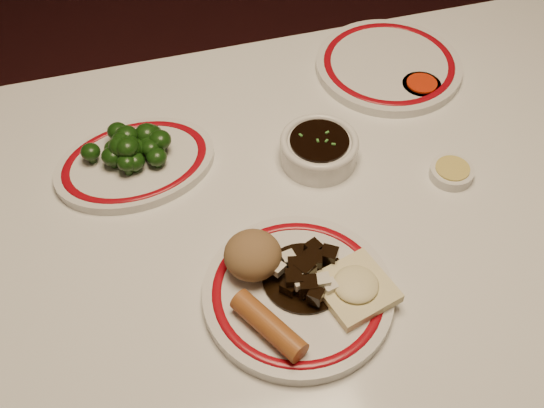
{
  "coord_description": "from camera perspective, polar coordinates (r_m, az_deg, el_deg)",
  "views": [
    {
      "loc": [
        -0.22,
        -0.52,
        1.49
      ],
      "look_at": [
        -0.06,
        0.04,
        0.8
      ],
      "focal_mm": 45.0,
      "sensor_mm": 36.0,
      "label": 1
    }
  ],
  "objects": [
    {
      "name": "broccoli_pile",
      "position": [
        1.02,
        -11.59,
        4.75
      ],
      "size": [
        0.13,
        0.09,
        0.05
      ],
      "color": "#23471C",
      "rests_on": "broccoli_plate"
    },
    {
      "name": "far_plate",
      "position": [
        1.2,
        9.73,
        11.37
      ],
      "size": [
        0.32,
        0.32,
        0.02
      ],
      "color": "silver",
      "rests_on": "dining_table"
    },
    {
      "name": "mustard_dish",
      "position": [
        1.03,
        14.79,
        2.59
      ],
      "size": [
        0.06,
        0.06,
        0.02
      ],
      "color": "silver",
      "rests_on": "dining_table"
    },
    {
      "name": "spring_roll",
      "position": [
        0.82,
        -0.27,
        -10.12
      ],
      "size": [
        0.08,
        0.11,
        0.03
      ],
      "primitive_type": "cylinder",
      "rotation": [
        1.57,
        0.0,
        0.5
      ],
      "color": "#A25B28",
      "rests_on": "main_plate"
    },
    {
      "name": "soy_bowl",
      "position": [
        1.02,
        3.94,
        4.51
      ],
      "size": [
        0.11,
        0.11,
        0.04
      ],
      "color": "silver",
      "rests_on": "dining_table"
    },
    {
      "name": "stirfry_heap",
      "position": [
        0.86,
        2.81,
        -5.77
      ],
      "size": [
        0.11,
        0.11,
        0.03
      ],
      "color": "black",
      "rests_on": "main_plate"
    },
    {
      "name": "fried_wonton",
      "position": [
        0.86,
        7.0,
        -6.94
      ],
      "size": [
        0.11,
        0.11,
        0.02
      ],
      "color": "beige",
      "rests_on": "main_plate"
    },
    {
      "name": "main_plate",
      "position": [
        0.87,
        2.19,
        -7.52
      ],
      "size": [
        0.27,
        0.27,
        0.02
      ],
      "color": "silver",
      "rests_on": "dining_table"
    },
    {
      "name": "sweet_sour_dish",
      "position": [
        1.16,
        12.36,
        9.52
      ],
      "size": [
        0.06,
        0.06,
        0.02
      ],
      "color": "silver",
      "rests_on": "dining_table"
    },
    {
      "name": "dining_table",
      "position": [
        1.01,
        4.08,
        -6.03
      ],
      "size": [
        1.2,
        0.9,
        0.75
      ],
      "color": "white",
      "rests_on": "ground"
    },
    {
      "name": "rice_mound",
      "position": [
        0.86,
        -1.62,
        -4.29
      ],
      "size": [
        0.07,
        0.07,
        0.05
      ],
      "primitive_type": "ellipsoid",
      "color": "olive",
      "rests_on": "main_plate"
    },
    {
      "name": "broccoli_plate",
      "position": [
        1.03,
        -11.36,
        3.37
      ],
      "size": [
        0.26,
        0.24,
        0.02
      ],
      "color": "silver",
      "rests_on": "dining_table"
    }
  ]
}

